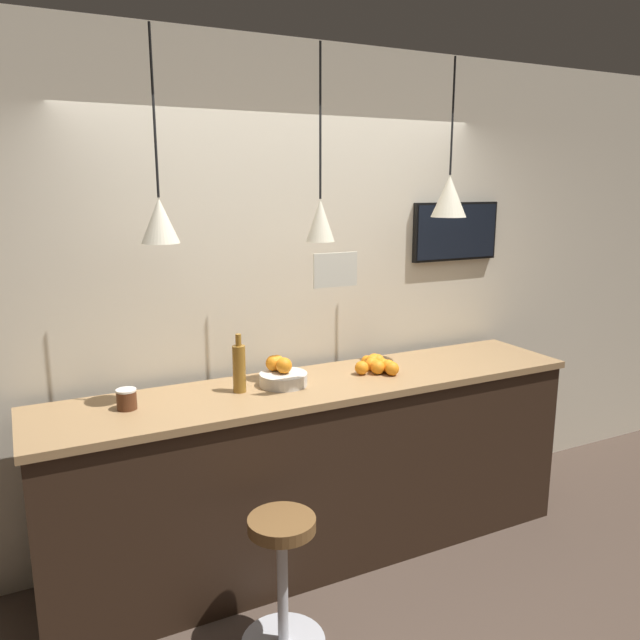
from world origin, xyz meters
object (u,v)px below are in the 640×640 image
(bar_stool, at_px, (282,567))
(spread_jar, at_px, (127,399))
(fruit_bowl, at_px, (282,374))
(juice_bottle, at_px, (239,368))
(mounted_tv, at_px, (456,231))

(bar_stool, xyz_separation_m, spread_jar, (-0.54, 0.63, 0.69))
(fruit_bowl, xyz_separation_m, spread_jar, (-0.82, -0.01, -0.01))
(spread_jar, bearing_deg, bar_stool, -49.49)
(juice_bottle, bearing_deg, spread_jar, -180.00)
(bar_stool, height_order, juice_bottle, juice_bottle)
(juice_bottle, height_order, spread_jar, juice_bottle)
(spread_jar, bearing_deg, mounted_tv, 8.49)
(bar_stool, relative_size, fruit_bowl, 2.50)
(fruit_bowl, relative_size, spread_jar, 2.58)
(fruit_bowl, relative_size, juice_bottle, 0.83)
(bar_stool, bearing_deg, mounted_tv, 29.77)
(fruit_bowl, xyz_separation_m, mounted_tv, (1.40, 0.32, 0.70))
(spread_jar, height_order, mounted_tv, mounted_tv)
(bar_stool, bearing_deg, juice_bottle, 86.65)
(bar_stool, height_order, spread_jar, spread_jar)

